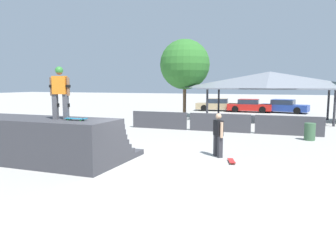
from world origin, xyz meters
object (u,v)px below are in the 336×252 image
object	(u,v)px
parked_car_blue	(284,107)
parked_car_tan	(218,105)
skateboard_on_deck	(77,119)
trash_bin	(310,132)
tree_beside_pavilion	(185,64)
skater_on_deck	(60,89)
parked_car_red	(249,106)
bystander_walking	(218,133)
skateboard_on_ground	(232,161)

from	to	relation	value
parked_car_blue	parked_car_tan	bearing A→B (deg)	-170.89
skateboard_on_deck	trash_bin	world-z (taller)	skateboard_on_deck
tree_beside_pavilion	trash_bin	bearing A→B (deg)	-44.12
tree_beside_pavilion	skater_on_deck	bearing A→B (deg)	-85.91
tree_beside_pavilion	parked_car_red	world-z (taller)	tree_beside_pavilion
skater_on_deck	tree_beside_pavilion	world-z (taller)	tree_beside_pavilion
bystander_walking	parked_car_tan	size ratio (longest dim) A/B	0.35
skateboard_on_deck	parked_car_blue	world-z (taller)	skateboard_on_deck
skateboard_on_ground	tree_beside_pavilion	xyz separation A→B (m)	(-6.60, 15.09, 4.30)
parked_car_tan	parked_car_blue	bearing A→B (deg)	-9.07
parked_car_blue	skater_on_deck	bearing A→B (deg)	-94.01
skateboard_on_ground	parked_car_red	world-z (taller)	parked_car_red
parked_car_red	parked_car_blue	size ratio (longest dim) A/B	0.91
skater_on_deck	parked_car_tan	world-z (taller)	skater_on_deck
trash_bin	parked_car_tan	distance (m)	17.93
parked_car_tan	parked_car_blue	distance (m)	6.40
bystander_walking	parked_car_blue	xyz separation A→B (m)	(1.87, 21.04, -0.32)
skateboard_on_deck	parked_car_tan	xyz separation A→B (m)	(-0.52, 24.51, -1.02)
skateboard_on_deck	skateboard_on_ground	size ratio (longest dim) A/B	1.01
skateboard_on_deck	tree_beside_pavilion	size ratio (longest dim) A/B	0.13
bystander_walking	tree_beside_pavilion	distance (m)	15.87
skateboard_on_deck	tree_beside_pavilion	distance (m)	17.87
tree_beside_pavilion	skateboard_on_ground	bearing A→B (deg)	-66.37
bystander_walking	skateboard_on_ground	world-z (taller)	bystander_walking
bystander_walking	skateboard_on_ground	distance (m)	1.33
bystander_walking	parked_car_red	xyz separation A→B (m)	(-1.33, 20.75, -0.32)
skateboard_on_deck	trash_bin	distance (m)	11.32
trash_bin	parked_car_red	size ratio (longest dim) A/B	0.20
trash_bin	parked_car_tan	xyz separation A→B (m)	(-7.97, 16.06, 0.18)
skateboard_on_deck	parked_car_tan	distance (m)	24.54
skater_on_deck	trash_bin	bearing A→B (deg)	31.71
bystander_walking	skateboard_on_ground	xyz separation A→B (m)	(0.66, -0.78, -0.86)
skateboard_on_ground	parked_car_blue	bearing A→B (deg)	159.96
parked_car_blue	skateboard_on_ground	bearing A→B (deg)	-82.00
bystander_walking	trash_bin	world-z (taller)	bystander_walking
tree_beside_pavilion	parked_car_red	bearing A→B (deg)	54.35
skateboard_on_ground	bystander_walking	bearing A→B (deg)	-156.58
skateboard_on_deck	tree_beside_pavilion	xyz separation A→B (m)	(-1.94, 17.55, 2.74)
bystander_walking	parked_car_tan	bearing A→B (deg)	-26.06
parked_car_red	tree_beside_pavilion	bearing A→B (deg)	-126.41
parked_car_tan	parked_car_blue	xyz separation A→B (m)	(6.39, -0.23, -0.00)
skateboard_on_deck	trash_bin	size ratio (longest dim) A/B	0.97
skateboard_on_deck	bystander_walking	size ratio (longest dim) A/B	0.50
parked_car_tan	parked_car_red	distance (m)	3.24
skateboard_on_ground	tree_beside_pavilion	world-z (taller)	tree_beside_pavilion
skateboard_on_deck	parked_car_red	size ratio (longest dim) A/B	0.20
skateboard_on_ground	skateboard_on_deck	bearing A→B (deg)	-78.99
skater_on_deck	parked_car_red	bearing A→B (deg)	67.96
skateboard_on_ground	tree_beside_pavilion	bearing A→B (deg)	-173.23
tree_beside_pavilion	parked_car_blue	distance (m)	10.97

